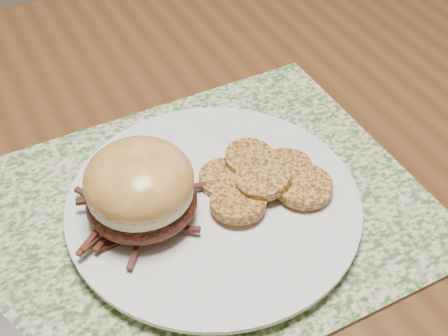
# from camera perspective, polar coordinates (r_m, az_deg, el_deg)

# --- Properties ---
(dining_table) EXTENTS (1.50, 0.90, 0.75)m
(dining_table) POSITION_cam_1_polar(r_m,az_deg,el_deg) (0.68, -0.34, -7.06)
(dining_table) COLOR #553418
(dining_table) RESTS_ON ground
(placemat) EXTENTS (0.45, 0.33, 0.00)m
(placemat) POSITION_cam_1_polar(r_m,az_deg,el_deg) (0.59, -3.46, -4.63)
(placemat) COLOR #34582D
(placemat) RESTS_ON dining_table
(dinner_plate) EXTENTS (0.26, 0.26, 0.02)m
(dinner_plate) POSITION_cam_1_polar(r_m,az_deg,el_deg) (0.59, -0.96, -3.54)
(dinner_plate) COLOR silver
(dinner_plate) RESTS_ON placemat
(pork_sandwich) EXTENTS (0.12, 0.12, 0.08)m
(pork_sandwich) POSITION_cam_1_polar(r_m,az_deg,el_deg) (0.55, -7.68, -1.91)
(pork_sandwich) COLOR black
(pork_sandwich) RESTS_ON dinner_plate
(roasted_potatoes) EXTENTS (0.13, 0.12, 0.03)m
(roasted_potatoes) POSITION_cam_1_polar(r_m,az_deg,el_deg) (0.59, 3.56, -0.98)
(roasted_potatoes) COLOR #B77E35
(roasted_potatoes) RESTS_ON dinner_plate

